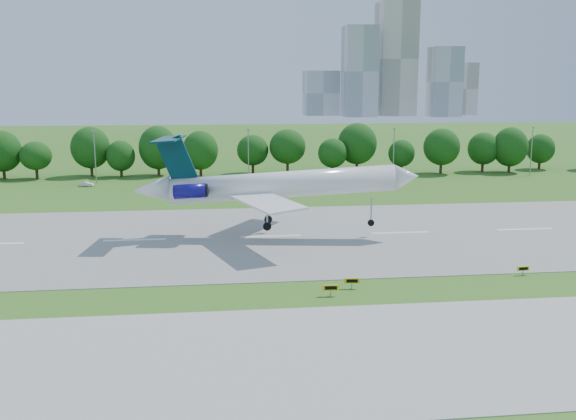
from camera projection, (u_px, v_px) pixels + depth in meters
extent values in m
plane|color=#2D5817|center=(463.00, 282.00, 73.81)|extent=(600.00, 600.00, 0.00)
cube|color=gray|center=(401.00, 233.00, 98.16)|extent=(400.00, 45.00, 0.08)
cube|color=#ADADA8|center=(542.00, 344.00, 56.26)|extent=(400.00, 23.00, 0.08)
cylinder|color=#382314|center=(82.00, 170.00, 156.16)|extent=(0.70, 0.70, 3.60)
sphere|color=#0F3D0F|center=(81.00, 152.00, 155.31)|extent=(8.40, 8.40, 8.40)
cylinder|color=#382314|center=(246.00, 168.00, 160.79)|extent=(0.70, 0.70, 3.60)
sphere|color=#0F3D0F|center=(246.00, 150.00, 159.94)|extent=(8.40, 8.40, 8.40)
cylinder|color=#382314|center=(401.00, 166.00, 165.42)|extent=(0.70, 0.70, 3.60)
sphere|color=#0F3D0F|center=(402.00, 149.00, 164.57)|extent=(8.40, 8.40, 8.40)
cylinder|color=#382314|center=(548.00, 163.00, 170.05)|extent=(0.70, 0.70, 3.60)
sphere|color=#0F3D0F|center=(549.00, 147.00, 169.20)|extent=(8.40, 8.40, 8.40)
cylinder|color=gray|center=(95.00, 158.00, 146.19)|extent=(0.24, 0.24, 12.00)
cube|color=gray|center=(94.00, 131.00, 145.01)|extent=(0.90, 0.25, 0.18)
cylinder|color=gray|center=(248.00, 156.00, 150.24)|extent=(0.24, 0.24, 12.00)
cube|color=gray|center=(248.00, 129.00, 149.06)|extent=(0.90, 0.25, 0.18)
cylinder|color=gray|center=(394.00, 154.00, 154.29)|extent=(0.24, 0.24, 12.00)
cube|color=gray|center=(394.00, 128.00, 153.11)|extent=(0.90, 0.25, 0.18)
cylinder|color=gray|center=(531.00, 152.00, 158.34)|extent=(0.24, 0.24, 12.00)
cube|color=gray|center=(533.00, 127.00, 157.16)|extent=(0.90, 0.25, 0.18)
cube|color=#B2B2B7|center=(359.00, 72.00, 446.78)|extent=(22.00, 22.00, 62.00)
cube|color=beige|center=(396.00, 60.00, 463.14)|extent=(26.00, 26.00, 80.00)
cube|color=#B2B2B7|center=(444.00, 82.00, 450.21)|extent=(20.00, 20.00, 48.00)
cube|color=beige|center=(462.00, 89.00, 478.19)|extent=(18.00, 18.00, 38.00)
cube|color=#B2B2B7|center=(321.00, 93.00, 471.37)|extent=(24.00, 24.00, 32.00)
cylinder|color=white|center=(282.00, 185.00, 94.54)|extent=(33.45, 7.78, 5.98)
cone|color=white|center=(407.00, 177.00, 94.29)|extent=(4.20, 4.28, 4.07)
cone|color=white|center=(153.00, 190.00, 94.71)|extent=(5.94, 4.48, 4.19)
cube|color=white|center=(267.00, 202.00, 87.21)|extent=(9.71, 15.33, 0.63)
cube|color=white|center=(270.00, 185.00, 102.34)|extent=(12.24, 15.07, 0.63)
cube|color=#052E3B|center=(177.00, 160.00, 93.86)|extent=(5.95, 1.25, 7.53)
cube|color=#052E3B|center=(169.00, 139.00, 93.26)|extent=(4.75, 10.81, 0.47)
cylinder|color=navy|center=(190.00, 191.00, 91.84)|extent=(4.97, 2.64, 2.39)
cylinder|color=navy|center=(196.00, 185.00, 97.46)|extent=(4.97, 2.64, 2.39)
cylinder|color=gray|center=(371.00, 210.00, 95.27)|extent=(0.22, 0.22, 3.86)
cylinder|color=black|center=(371.00, 223.00, 95.64)|extent=(1.02, 0.45, 0.99)
cylinder|color=gray|center=(267.00, 213.00, 92.90)|extent=(0.26, 0.26, 3.86)
cylinder|color=black|center=(267.00, 226.00, 93.28)|extent=(1.26, 0.64, 1.21)
cylinder|color=gray|center=(268.00, 207.00, 97.66)|extent=(0.26, 0.26, 3.86)
cylinder|color=black|center=(268.00, 219.00, 98.03)|extent=(1.26, 0.64, 1.21)
cube|color=gray|center=(331.00, 293.00, 69.01)|extent=(0.12, 0.12, 0.77)
cube|color=yellow|center=(331.00, 288.00, 68.90)|extent=(1.76, 0.32, 0.60)
cube|color=black|center=(331.00, 288.00, 68.78)|extent=(1.31, 0.12, 0.38)
cube|color=gray|center=(352.00, 285.00, 71.52)|extent=(0.12, 0.12, 0.75)
cube|color=yellow|center=(352.00, 281.00, 71.42)|extent=(1.72, 0.37, 0.59)
cube|color=black|center=(352.00, 281.00, 71.31)|extent=(1.28, 0.16, 0.37)
cube|color=gray|center=(523.00, 272.00, 76.63)|extent=(0.10, 0.10, 0.66)
cube|color=yellow|center=(523.00, 268.00, 76.54)|extent=(1.51, 0.27, 0.52)
cube|color=black|center=(524.00, 269.00, 76.44)|extent=(1.13, 0.09, 0.33)
imported|color=silver|center=(86.00, 184.00, 143.06)|extent=(3.38, 1.70, 1.07)
imported|color=white|center=(193.00, 178.00, 152.52)|extent=(3.56, 1.60, 1.19)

